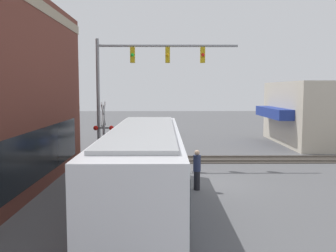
% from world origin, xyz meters
% --- Properties ---
extents(ground_plane, '(120.00, 120.00, 0.00)m').
position_xyz_m(ground_plane, '(0.00, 0.00, 0.00)').
color(ground_plane, '#565659').
extents(shop_building, '(10.15, 10.35, 5.12)m').
position_xyz_m(shop_building, '(13.09, -12.03, 2.56)').
color(shop_building, beige).
rests_on(shop_building, ground).
extents(city_bus, '(12.28, 2.59, 3.11)m').
position_xyz_m(city_bus, '(-4.00, 2.80, 1.73)').
color(city_bus, silver).
rests_on(city_bus, ground).
extents(traffic_signal_gantry, '(0.42, 8.37, 7.47)m').
position_xyz_m(traffic_signal_gantry, '(4.70, 3.51, 5.57)').
color(traffic_signal_gantry, gray).
rests_on(traffic_signal_gantry, ground).
extents(crossing_signal, '(1.41, 1.18, 3.81)m').
position_xyz_m(crossing_signal, '(3.75, 5.55, 2.30)').
color(crossing_signal, gray).
rests_on(crossing_signal, ground).
extents(rail_track_near, '(2.60, 60.00, 0.15)m').
position_xyz_m(rail_track_near, '(6.00, 0.00, 0.03)').
color(rail_track_near, '#332D28').
rests_on(rail_track_near, ground).
extents(parked_car_blue, '(4.31, 1.82, 1.37)m').
position_xyz_m(parked_car_blue, '(11.29, 2.80, 0.64)').
color(parked_car_blue, navy).
rests_on(parked_car_blue, ground).
extents(parked_car_white, '(4.24, 1.82, 1.51)m').
position_xyz_m(parked_car_white, '(18.64, 2.80, 0.70)').
color(parked_car_white, silver).
rests_on(parked_car_white, ground).
extents(pedestrian_at_crossing, '(0.34, 0.34, 1.86)m').
position_xyz_m(pedestrian_at_crossing, '(4.61, 5.20, 0.96)').
color(pedestrian_at_crossing, '#473828').
rests_on(pedestrian_at_crossing, ground).
extents(pedestrian_near_bus, '(0.34, 0.34, 1.82)m').
position_xyz_m(pedestrian_near_bus, '(-1.19, 0.60, 0.93)').
color(pedestrian_near_bus, black).
rests_on(pedestrian_near_bus, ground).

